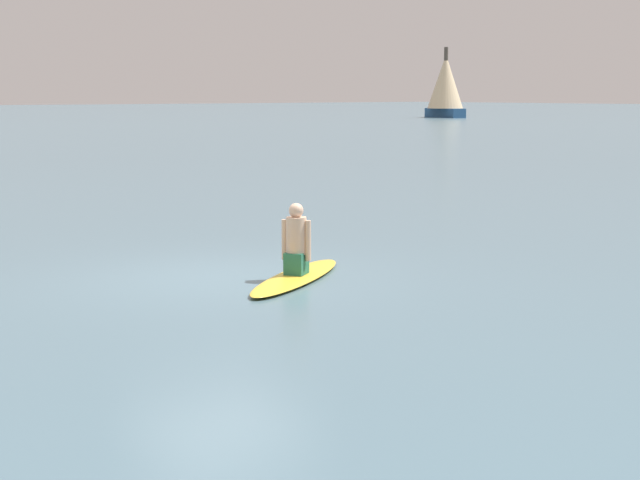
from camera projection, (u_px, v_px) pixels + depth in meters
The scene contains 4 objects.
ground_plane at pixel (220, 277), 14.12m from camera, with size 400.00×400.00×0.00m, color slate.
surfboard at pixel (296, 277), 13.92m from camera, with size 3.07×0.64×0.09m, color gold.
person_paddler at pixel (296, 242), 13.84m from camera, with size 0.43×0.42×1.03m.
sailboat_distant at pixel (446, 84), 105.03m from camera, with size 4.55×5.74×7.57m.
Camera 1 is at (-7.52, -11.76, 2.67)m, focal length 54.29 mm.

